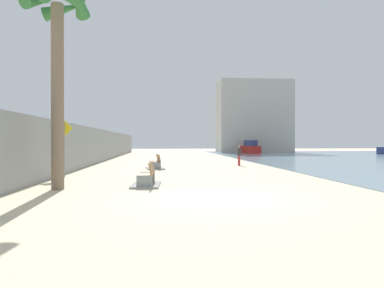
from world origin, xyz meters
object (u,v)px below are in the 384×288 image
Objects in this scene: bench_near at (147,180)px; boat_outer at (249,148)px; palm_tree at (57,34)px; pedestrian_sign at (64,142)px; person_walking at (239,154)px; bench_far at (155,165)px.

bench_near is 0.36× the size of boat_outer.
palm_tree reaches higher than bench_near.
boat_outer is at bearing 62.01° from pedestrian_sign.
pedestrian_sign is at bearing -144.94° from person_walking.
boat_outer is 39.11m from pedestrian_sign.
bench_near is 0.74× the size of pedestrian_sign.
bench_near is at bearing 14.20° from palm_tree.
pedestrian_sign is at bearing -131.22° from bench_far.
bench_far is 1.45× the size of person_walking.
boat_outer is at bearing 64.76° from bench_far.
bench_near and bench_far have the same top height.
pedestrian_sign reaches higher than bench_near.
bench_far is at bearing 88.86° from bench_near.
pedestrian_sign is (-1.01, 4.60, -4.02)m from palm_tree.
bench_near is 12.97m from person_walking.
boat_outer reaches higher than bench_near.
boat_outer is (13.85, 29.39, 0.56)m from bench_far.
person_walking is (9.69, 12.11, -4.95)m from palm_tree.
pedestrian_sign is at bearing 138.96° from bench_near.
bench_near is at bearing -41.04° from pedestrian_sign.
bench_far is 0.76× the size of pedestrian_sign.
boat_outer is (7.64, 27.01, -0.09)m from person_walking.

